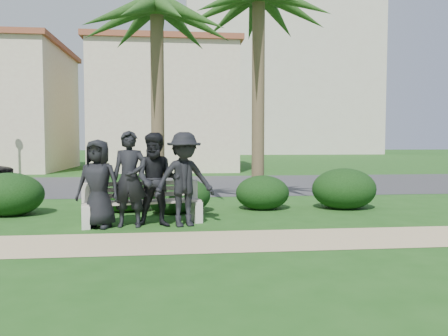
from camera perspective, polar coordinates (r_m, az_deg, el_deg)
The scene contains 17 objects.
ground at distance 9.12m, azimuth -3.94°, elevation -7.04°, with size 160.00×160.00×0.00m, color #1D4914.
footpath at distance 7.35m, azimuth -3.38°, elevation -9.59°, with size 30.00×1.60×0.01m, color tan.
asphalt_street at distance 17.04m, azimuth -5.00°, elevation -2.15°, with size 160.00×8.00×0.01m, color #2D2D30.
stucco_bldg_right at distance 27.04m, azimuth -7.63°, elevation 7.67°, with size 8.40×8.40×7.30m.
hotel_tower at distance 66.59m, azimuth 6.53°, elevation 13.59°, with size 26.00×18.00×37.30m.
park_bench at distance 8.98m, azimuth -10.52°, elevation -4.85°, with size 2.45×0.98×0.82m.
man_a at distance 8.72m, azimuth -16.11°, elevation -1.99°, with size 0.83×0.54×1.71m, color black.
man_b at distance 8.65m, azimuth -12.21°, elevation -1.42°, with size 0.68×0.45×1.87m, color black.
man_c at distance 8.59m, azimuth -8.76°, elevation -1.54°, with size 0.89×0.70×1.84m, color black.
man_d at distance 8.56m, azimuth -5.20°, elevation -1.49°, with size 1.19×0.69×1.85m, color black.
hedge_a at distance 10.98m, azimuth -26.28°, elevation -2.97°, with size 1.53×1.26×1.00m, color black.
hedge_b at distance 10.71m, azimuth -12.99°, elevation -3.05°, with size 1.42×1.18×0.93m, color black.
hedge_c at distance 10.16m, azimuth -6.94°, elevation -4.01°, with size 1.05×0.87×0.69m, color black.
hedge_d at distance 10.35m, azimuth -5.28°, elevation -3.48°, with size 1.26×1.04×0.82m, color black.
hedge_e at distance 10.79m, azimuth 5.04°, elevation -3.10°, with size 1.32×1.09×0.86m, color black.
hedge_f at distance 11.25m, azimuth 15.41°, elevation -2.49°, with size 1.59×1.32×1.04m, color black.
palm_left at distance 11.24m, azimuth -8.79°, elevation 19.94°, with size 3.00×3.00×5.83m.
Camera 1 is at (-0.35, -8.96, 1.66)m, focal length 35.00 mm.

